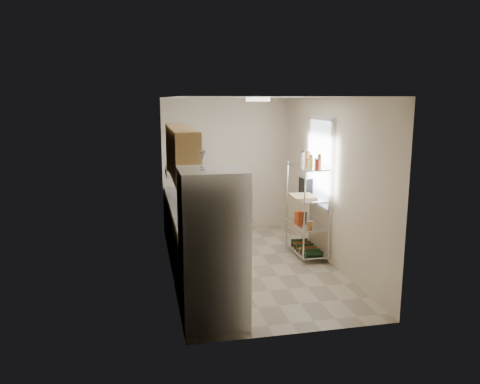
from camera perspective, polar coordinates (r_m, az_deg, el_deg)
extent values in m
cube|color=#B8AC95|center=(7.43, 1.48, -9.04)|extent=(2.50, 4.40, 0.01)
cube|color=white|center=(6.97, 1.59, 11.52)|extent=(2.50, 4.40, 0.01)
cube|color=beige|center=(9.21, -1.67, 3.32)|extent=(2.50, 0.01, 2.60)
cube|color=beige|center=(5.02, 7.44, -3.53)|extent=(2.50, 0.01, 2.60)
cube|color=beige|center=(6.90, -8.65, 0.51)|extent=(0.01, 4.40, 2.60)
cube|color=beige|center=(7.47, 10.94, 1.25)|extent=(0.01, 4.40, 2.60)
cube|color=tan|center=(7.56, -6.11, -5.27)|extent=(0.60, 3.48, 0.86)
cube|color=gray|center=(7.45, -6.07, -1.94)|extent=(0.63, 3.51, 0.04)
cube|color=#B7BABC|center=(6.34, -5.30, -4.31)|extent=(0.52, 0.44, 0.04)
cube|color=#B7BABC|center=(8.89, -5.25, -2.54)|extent=(0.01, 0.55, 0.72)
cube|color=tan|center=(6.94, -7.17, 4.87)|extent=(0.33, 2.20, 0.72)
cube|color=#B7BABC|center=(7.79, -7.20, 2.44)|extent=(0.50, 0.60, 0.12)
cube|color=white|center=(7.74, 9.80, 3.51)|extent=(0.06, 1.00, 1.46)
cube|color=silver|center=(7.94, 8.10, -6.99)|extent=(0.45, 0.90, 0.02)
cube|color=silver|center=(7.82, 8.19, -3.85)|extent=(0.45, 0.90, 0.02)
cube|color=silver|center=(7.71, 8.28, -0.62)|extent=(0.45, 0.90, 0.02)
cube|color=silver|center=(7.63, 8.39, 3.05)|extent=(0.45, 0.90, 0.02)
cylinder|color=silver|center=(7.29, 7.84, -3.12)|extent=(0.02, 0.02, 1.55)
cylinder|color=silver|center=(8.10, 5.75, -1.63)|extent=(0.02, 0.02, 1.55)
cylinder|color=silver|center=(7.44, 10.93, -2.92)|extent=(0.02, 0.02, 1.55)
cylinder|color=silver|center=(8.23, 8.58, -1.48)|extent=(0.02, 0.02, 1.55)
cylinder|color=white|center=(6.68, 2.21, 11.23)|extent=(0.34, 0.34, 0.05)
cube|color=white|center=(5.41, -3.32, -6.72)|extent=(0.75, 0.75, 1.81)
cylinder|color=silver|center=(7.54, -6.11, -0.89)|extent=(0.23, 0.23, 0.19)
cylinder|color=black|center=(7.74, -6.55, -1.13)|extent=(0.25, 0.25, 0.04)
cylinder|color=black|center=(7.79, -6.63, -1.05)|extent=(0.28, 0.28, 0.04)
cube|color=tan|center=(7.63, 7.65, -0.53)|extent=(0.39, 0.49, 0.03)
cube|color=black|center=(8.01, 8.03, 0.91)|extent=(0.18, 0.25, 0.27)
cube|color=#B53F16|center=(8.00, 7.17, -2.86)|extent=(0.12, 0.15, 0.14)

